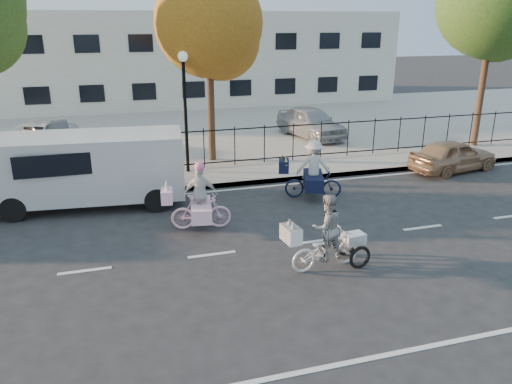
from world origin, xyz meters
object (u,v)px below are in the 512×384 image
object	(u,v)px
lamppost	(184,91)
zebra_trike	(326,240)
gold_sedan	(453,155)
unicorn_bike	(200,205)
white_van	(84,168)
lot_car_c	(53,138)
lot_car_d	(311,122)
bull_bike	(312,175)
lot_car_b	(34,140)

from	to	relation	value
lamppost	zebra_trike	xyz separation A→B (m)	(1.91, -8.20, -2.41)
gold_sedan	unicorn_bike	bearing A→B (deg)	94.05
unicorn_bike	white_van	size ratio (longest dim) A/B	0.30
gold_sedan	lot_car_c	distance (m)	16.22
zebra_trike	unicorn_bike	distance (m)	3.92
lamppost	lot_car_d	size ratio (longest dim) A/B	1.02
lot_car_c	zebra_trike	bearing A→B (deg)	-69.63
unicorn_bike	lot_car_c	bearing A→B (deg)	34.78
unicorn_bike	bull_bike	distance (m)	4.23
unicorn_bike	lot_car_b	bearing A→B (deg)	38.76
unicorn_bike	lot_car_d	xyz separation A→B (m)	(7.04, 9.15, 0.17)
lot_car_b	gold_sedan	bearing A→B (deg)	-3.78
white_van	lot_car_b	distance (m)	6.78
lot_car_b	white_van	bearing A→B (deg)	-52.42
bull_bike	zebra_trike	bearing A→B (deg)	-179.61
lamppost	zebra_trike	distance (m)	8.76
lamppost	lot_car_d	world-z (taller)	lamppost
unicorn_bike	lot_car_d	distance (m)	11.54
unicorn_bike	gold_sedan	distance (m)	10.64
bull_bike	lot_car_c	world-z (taller)	bull_bike
gold_sedan	lot_car_c	bearing A→B (deg)	54.76
bull_bike	gold_sedan	xyz separation A→B (m)	(6.31, 1.29, -0.15)
bull_bike	lot_car_d	bearing A→B (deg)	-2.83
lamppost	gold_sedan	bearing A→B (deg)	-13.22
lamppost	white_van	xyz separation A→B (m)	(-3.53, -2.30, -1.88)
lamppost	zebra_trike	world-z (taller)	lamppost
white_van	lot_car_d	world-z (taller)	white_van
lamppost	lot_car_c	size ratio (longest dim) A/B	1.12
lot_car_d	lamppost	bearing A→B (deg)	-159.36
lot_car_b	unicorn_bike	bearing A→B (deg)	-41.63
white_van	lot_car_d	distance (m)	11.93
gold_sedan	bull_bike	bearing A→B (deg)	90.39
bull_bike	lot_car_b	distance (m)	12.00
zebra_trike	gold_sedan	xyz separation A→B (m)	(7.88, 5.90, -0.09)
unicorn_bike	lot_car_b	size ratio (longest dim) A/B	0.41
zebra_trike	unicorn_bike	xyz separation A→B (m)	(-2.39, 3.11, 0.01)
bull_bike	white_van	size ratio (longest dim) A/B	0.33
zebra_trike	gold_sedan	world-z (taller)	zebra_trike
unicorn_bike	bull_bike	bearing A→B (deg)	-60.17
white_van	lot_car_c	bearing A→B (deg)	108.04
zebra_trike	lot_car_b	bearing A→B (deg)	25.34
bull_bike	lot_car_b	bearing A→B (deg)	69.25
lamppost	lot_car_d	distance (m)	8.03
zebra_trike	bull_bike	xyz separation A→B (m)	(1.57, 4.61, 0.06)
lot_car_b	lot_car_d	xyz separation A→B (m)	(12.29, -0.05, 0.06)
gold_sedan	zebra_trike	bearing A→B (deg)	115.68
zebra_trike	bull_bike	distance (m)	4.87
zebra_trike	lamppost	bearing A→B (deg)	6.65
lot_car_c	lot_car_d	xyz separation A→B (m)	(11.58, -0.26, 0.09)
lot_car_d	lot_car_c	bearing A→B (deg)	167.63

